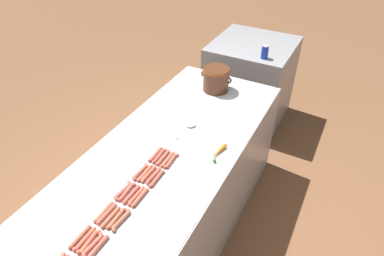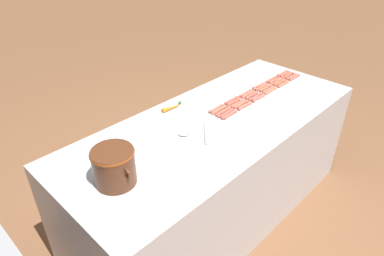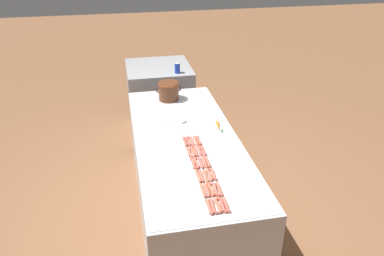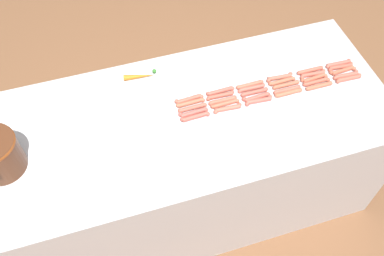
# 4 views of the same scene
# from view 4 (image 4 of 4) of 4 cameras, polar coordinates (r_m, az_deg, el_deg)

# --- Properties ---
(ground_plane) EXTENTS (20.00, 20.00, 0.00)m
(ground_plane) POSITION_cam_4_polar(r_m,az_deg,el_deg) (2.85, -1.55, -9.12)
(ground_plane) COLOR brown
(griddle_counter) EXTENTS (0.89, 2.23, 0.85)m
(griddle_counter) POSITION_cam_4_polar(r_m,az_deg,el_deg) (2.48, -1.77, -4.66)
(griddle_counter) COLOR #BCBCC1
(griddle_counter) RESTS_ON ground_plane
(hot_dog_0) EXTENTS (0.03, 0.15, 0.02)m
(hot_dog_0) POSITION_cam_4_polar(r_m,az_deg,el_deg) (2.43, 20.24, 6.25)
(hot_dog_0) COLOR #C3604D
(hot_dog_0) RESTS_ON griddle_counter
(hot_dog_1) EXTENTS (0.02, 0.15, 0.02)m
(hot_dog_1) POSITION_cam_4_polar(r_m,az_deg,el_deg) (2.34, 16.66, 5.42)
(hot_dog_1) COLOR #C26449
(hot_dog_1) RESTS_ON griddle_counter
(hot_dog_2) EXTENTS (0.03, 0.15, 0.02)m
(hot_dog_2) POSITION_cam_4_polar(r_m,az_deg,el_deg) (2.27, 12.80, 4.62)
(hot_dog_2) COLOR #C1684B
(hot_dog_2) RESTS_ON griddle_counter
(hot_dog_3) EXTENTS (0.03, 0.15, 0.02)m
(hot_dog_3) POSITION_cam_4_polar(r_m,az_deg,el_deg) (2.21, 8.93, 3.66)
(hot_dog_3) COLOR #CC5E50
(hot_dog_3) RESTS_ON griddle_counter
(hot_dog_4) EXTENTS (0.03, 0.15, 0.02)m
(hot_dog_4) POSITION_cam_4_polar(r_m,az_deg,el_deg) (2.16, 4.80, 2.65)
(hot_dog_4) COLOR #C76451
(hot_dog_4) RESTS_ON griddle_counter
(hot_dog_5) EXTENTS (0.03, 0.15, 0.02)m
(hot_dog_5) POSITION_cam_4_polar(r_m,az_deg,el_deg) (2.11, 0.41, 1.52)
(hot_dog_5) COLOR #C35A4B
(hot_dog_5) RESTS_ON griddle_counter
(hot_dog_6) EXTENTS (0.03, 0.15, 0.02)m
(hot_dog_6) POSITION_cam_4_polar(r_m,az_deg,el_deg) (2.44, 19.90, 6.73)
(hot_dog_6) COLOR #C9614F
(hot_dog_6) RESTS_ON griddle_counter
(hot_dog_7) EXTENTS (0.03, 0.15, 0.02)m
(hot_dog_7) POSITION_cam_4_polar(r_m,az_deg,el_deg) (2.36, 16.30, 5.96)
(hot_dog_7) COLOR #CA5E49
(hot_dog_7) RESTS_ON griddle_counter
(hot_dog_8) EXTENTS (0.03, 0.15, 0.02)m
(hot_dog_8) POSITION_cam_4_polar(r_m,az_deg,el_deg) (2.28, 12.57, 5.09)
(hot_dog_8) COLOR #CA5E4C
(hot_dog_8) RESTS_ON griddle_counter
(hot_dog_9) EXTENTS (0.03, 0.15, 0.02)m
(hot_dog_9) POSITION_cam_4_polar(r_m,az_deg,el_deg) (2.22, 8.59, 4.15)
(hot_dog_9) COLOR #C55B4C
(hot_dog_9) RESTS_ON griddle_counter
(hot_dog_10) EXTENTS (0.03, 0.15, 0.02)m
(hot_dog_10) POSITION_cam_4_polar(r_m,az_deg,el_deg) (2.17, 4.43, 3.27)
(hot_dog_10) COLOR #CC634A
(hot_dog_10) RESTS_ON griddle_counter
(hot_dog_11) EXTENTS (0.03, 0.15, 0.02)m
(hot_dog_11) POSITION_cam_4_polar(r_m,az_deg,el_deg) (2.13, 0.16, 2.16)
(hot_dog_11) COLOR #C45B4F
(hot_dog_11) RESTS_ON griddle_counter
(hot_dog_12) EXTENTS (0.03, 0.15, 0.02)m
(hot_dog_12) POSITION_cam_4_polar(r_m,az_deg,el_deg) (2.46, 19.52, 7.26)
(hot_dog_12) COLOR #C96247
(hot_dog_12) RESTS_ON griddle_counter
(hot_dog_13) EXTENTS (0.03, 0.15, 0.02)m
(hot_dog_13) POSITION_cam_4_polar(r_m,az_deg,el_deg) (2.37, 16.04, 6.44)
(hot_dog_13) COLOR #CE6248
(hot_dog_13) RESTS_ON griddle_counter
(hot_dog_14) EXTENTS (0.02, 0.15, 0.02)m
(hot_dog_14) POSITION_cam_4_polar(r_m,az_deg,el_deg) (2.30, 12.47, 5.66)
(hot_dog_14) COLOR #C1654A
(hot_dog_14) RESTS_ON griddle_counter
(hot_dog_15) EXTENTS (0.03, 0.15, 0.02)m
(hot_dog_15) POSITION_cam_4_polar(r_m,az_deg,el_deg) (2.24, 8.36, 4.77)
(hot_dog_15) COLOR #C05B4B
(hot_dog_15) RESTS_ON griddle_counter
(hot_dog_16) EXTENTS (0.03, 0.15, 0.02)m
(hot_dog_16) POSITION_cam_4_polar(r_m,az_deg,el_deg) (2.19, 4.13, 3.70)
(hot_dog_16) COLOR #CA5F4A
(hot_dog_16) RESTS_ON griddle_counter
(hot_dog_17) EXTENTS (0.03, 0.15, 0.02)m
(hot_dog_17) POSITION_cam_4_polar(r_m,az_deg,el_deg) (2.15, 0.06, 2.73)
(hot_dog_17) COLOR #C05E4C
(hot_dog_17) RESTS_ON griddle_counter
(hot_dog_18) EXTENTS (0.03, 0.15, 0.02)m
(hot_dog_18) POSITION_cam_4_polar(r_m,az_deg,el_deg) (2.47, 19.26, 7.75)
(hot_dog_18) COLOR #C45A48
(hot_dog_18) RESTS_ON griddle_counter
(hot_dog_19) EXTENTS (0.03, 0.15, 0.02)m
(hot_dog_19) POSITION_cam_4_polar(r_m,az_deg,el_deg) (2.39, 15.88, 6.96)
(hot_dog_19) COLOR #CB5F4D
(hot_dog_19) RESTS_ON griddle_counter
(hot_dog_20) EXTENTS (0.03, 0.15, 0.02)m
(hot_dog_20) POSITION_cam_4_polar(r_m,az_deg,el_deg) (2.32, 11.95, 6.14)
(hot_dog_20) COLOR #C3664A
(hot_dog_20) RESTS_ON griddle_counter
(hot_dog_21) EXTENTS (0.03, 0.15, 0.02)m
(hot_dog_21) POSITION_cam_4_polar(r_m,az_deg,el_deg) (2.26, 7.97, 5.31)
(hot_dog_21) COLOR #CB6150
(hot_dog_21) RESTS_ON griddle_counter
(hot_dog_22) EXTENTS (0.03, 0.15, 0.02)m
(hot_dog_22) POSITION_cam_4_polar(r_m,az_deg,el_deg) (2.21, 3.80, 4.35)
(hot_dog_22) COLOR #C45A48
(hot_dog_22) RESTS_ON griddle_counter
(hot_dog_23) EXTENTS (0.03, 0.15, 0.02)m
(hot_dog_23) POSITION_cam_4_polar(r_m,az_deg,el_deg) (2.17, -0.21, 3.40)
(hot_dog_23) COLOR #C8664A
(hot_dog_23) RESTS_ON griddle_counter
(hot_dog_24) EXTENTS (0.03, 0.15, 0.02)m
(hot_dog_24) POSITION_cam_4_polar(r_m,az_deg,el_deg) (2.49, 19.02, 8.16)
(hot_dog_24) COLOR #C76151
(hot_dog_24) RESTS_ON griddle_counter
(hot_dog_25) EXTENTS (0.02, 0.15, 0.02)m
(hot_dog_25) POSITION_cam_4_polar(r_m,az_deg,el_deg) (2.41, 15.53, 7.45)
(hot_dog_25) COLOR #CA604B
(hot_dog_25) RESTS_ON griddle_counter
(hot_dog_26) EXTENTS (0.03, 0.15, 0.02)m
(hot_dog_26) POSITION_cam_4_polar(r_m,az_deg,el_deg) (2.33, 11.64, 6.67)
(hot_dog_26) COLOR #BF634F
(hot_dog_26) RESTS_ON griddle_counter
(hot_dog_27) EXTENTS (0.02, 0.15, 0.02)m
(hot_dog_27) POSITION_cam_4_polar(r_m,az_deg,el_deg) (2.27, 7.75, 5.77)
(hot_dog_27) COLOR #C7644C
(hot_dog_27) RESTS_ON griddle_counter
(hot_dog_28) EXTENTS (0.03, 0.15, 0.02)m
(hot_dog_28) POSITION_cam_4_polar(r_m,az_deg,el_deg) (2.23, 3.81, 4.96)
(hot_dog_28) COLOR #C05B4B
(hot_dog_28) RESTS_ON griddle_counter
(hot_dog_29) EXTENTS (0.03, 0.15, 0.02)m
(hot_dog_29) POSITION_cam_4_polar(r_m,az_deg,el_deg) (2.19, -0.40, 3.91)
(hot_dog_29) COLOR #C15D4B
(hot_dog_29) RESTS_ON griddle_counter
(serving_spoon) EXTENTS (0.22, 0.22, 0.02)m
(serving_spoon) POSITION_cam_4_polar(r_m,az_deg,el_deg) (2.09, -8.87, -0.31)
(serving_spoon) COLOR #B7B7BC
(serving_spoon) RESTS_ON griddle_counter
(carrot) EXTENTS (0.06, 0.18, 0.03)m
(carrot) POSITION_cam_4_polar(r_m,az_deg,el_deg) (2.30, -6.90, 6.94)
(carrot) COLOR orange
(carrot) RESTS_ON griddle_counter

